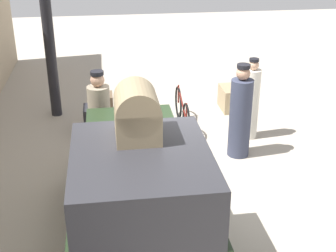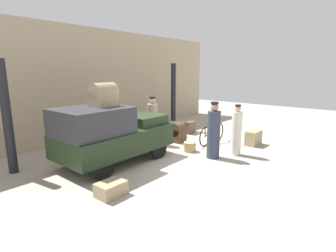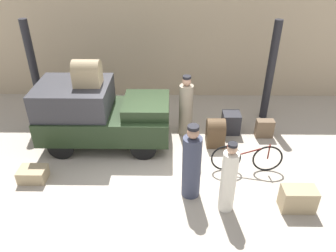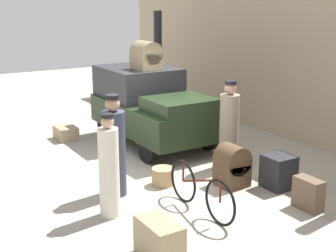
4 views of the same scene
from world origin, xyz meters
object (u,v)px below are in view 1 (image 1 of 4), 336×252
wicker_basket (189,148)px  trunk_on_truck_roof (137,113)px  suitcase_small_leather (96,121)px  porter_lifting_near_truck (240,115)px  suitcase_tan_flat (230,98)px  conductor_in_dark_uniform (100,124)px  porter_standing_middle (251,102)px  bicycle (182,111)px  trunk_umber_medium (107,105)px  trunk_barrel_dark (129,126)px  truck (138,186)px

wicker_basket → trunk_on_truck_roof: (-2.70, 1.17, 1.94)m
wicker_basket → suitcase_small_leather: size_ratio=0.68×
porter_lifting_near_truck → suitcase_tan_flat: bearing=-10.7°
conductor_in_dark_uniform → porter_standing_middle: (0.79, -3.08, -0.05)m
wicker_basket → suitcase_small_leather: bearing=54.5°
porter_standing_middle → suitcase_small_leather: 3.27m
bicycle → porter_standing_middle: bearing=-117.5°
suitcase_tan_flat → trunk_on_truck_roof: 5.86m
porter_standing_middle → porter_lifting_near_truck: porter_lifting_near_truck is taller
conductor_in_dark_uniform → trunk_on_truck_roof: 2.93m
trunk_umber_medium → trunk_barrel_dark: bearing=-164.4°
truck → trunk_umber_medium: (4.73, 0.35, -0.69)m
bicycle → trunk_on_truck_roof: bearing=162.7°
bicycle → suitcase_small_leather: bearing=93.3°
porter_standing_middle → suitcase_small_leather: bearing=79.7°
porter_standing_middle → porter_lifting_near_truck: 0.87m
bicycle → porter_standing_middle: 1.54m
porter_standing_middle → conductor_in_dark_uniform: bearing=104.3°
trunk_barrel_dark → bicycle: bearing=-61.6°
wicker_basket → trunk_umber_medium: bearing=34.4°
trunk_umber_medium → trunk_on_truck_roof: size_ratio=0.78×
trunk_barrel_dark → trunk_umber_medium: size_ratio=1.47×
bicycle → porter_lifting_near_truck: bearing=-148.8°
porter_standing_middle → trunk_umber_medium: 3.34m
porter_standing_middle → suitcase_tan_flat: (1.55, 0.01, -0.52)m
conductor_in_dark_uniform → trunk_on_truck_roof: (-2.59, -0.50, 1.27)m
conductor_in_dark_uniform → porter_lifting_near_truck: conductor_in_dark_uniform is taller
conductor_in_dark_uniform → trunk_barrel_dark: size_ratio=2.30×
trunk_barrel_dark → wicker_basket: bearing=-123.1°
bicycle → suitcase_tan_flat: (0.87, -1.31, -0.11)m
trunk_on_truck_roof → suitcase_small_leather: bearing=8.6°
porter_standing_middle → trunk_on_truck_roof: bearing=142.6°
porter_lifting_near_truck → suitcase_small_leather: (1.33, 2.74, -0.53)m
suitcase_small_leather → suitcase_tan_flat: suitcase_small_leather is taller
wicker_basket → trunk_barrel_dark: bearing=56.9°
wicker_basket → trunk_umber_medium: (2.21, 1.51, 0.11)m
wicker_basket → trunk_barrel_dark: 1.33m
porter_lifting_near_truck → suitcase_small_leather: bearing=64.1°
truck → trunk_umber_medium: truck is taller
porter_standing_middle → porter_lifting_near_truck: bearing=149.4°
porter_lifting_near_truck → trunk_on_truck_roof: 3.62m
truck → porter_lifting_near_truck: porter_lifting_near_truck is taller
wicker_basket → porter_lifting_near_truck: 1.19m
porter_standing_middle → suitcase_tan_flat: porter_standing_middle is taller
wicker_basket → suitcase_tan_flat: suitcase_tan_flat is taller
truck → suitcase_tan_flat: bearing=-28.4°
wicker_basket → porter_standing_middle: bearing=-64.5°
conductor_in_dark_uniform → suitcase_small_leather: (1.37, 0.10, -0.53)m
wicker_basket → suitcase_tan_flat: size_ratio=0.59×
bicycle → conductor_in_dark_uniform: conductor_in_dark_uniform is taller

